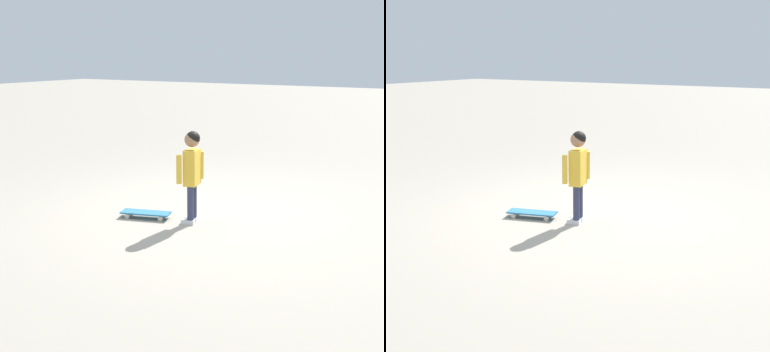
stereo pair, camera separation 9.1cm
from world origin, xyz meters
The scene contains 3 objects.
ground_plane centered at (0.00, 0.00, 0.00)m, with size 50.00×50.00×0.00m, color #9E9384.
child_person centered at (-0.46, 0.03, 0.66)m, with size 0.40×0.22×1.06m.
skateboard centered at (-0.59, 0.59, 0.06)m, with size 0.35×0.61×0.07m.
Camera 1 is at (-5.46, -3.00, 1.90)m, focal length 49.84 mm.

